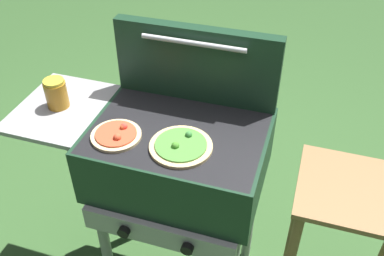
# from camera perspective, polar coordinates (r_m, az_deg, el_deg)

# --- Properties ---
(grill) EXTENTS (0.96, 0.53, 0.90)m
(grill) POSITION_cam_1_polar(r_m,az_deg,el_deg) (1.66, -2.16, -4.10)
(grill) COLOR #193823
(grill) RESTS_ON ground_plane
(grill_lid_open) EXTENTS (0.63, 0.08, 0.30)m
(grill_lid_open) POSITION_cam_1_polar(r_m,az_deg,el_deg) (1.65, 0.60, 8.37)
(grill_lid_open) COLOR #193823
(grill_lid_open) RESTS_ON grill
(pizza_veggie) EXTENTS (0.22, 0.22, 0.04)m
(pizza_veggie) POSITION_cam_1_polar(r_m,az_deg,el_deg) (1.48, -1.45, -2.32)
(pizza_veggie) COLOR #E0C17F
(pizza_veggie) RESTS_ON grill
(pizza_pepperoni) EXTENTS (0.18, 0.18, 0.04)m
(pizza_pepperoni) POSITION_cam_1_polar(r_m,az_deg,el_deg) (1.55, -9.84, -0.89)
(pizza_pepperoni) COLOR beige
(pizza_pepperoni) RESTS_ON grill
(sauce_jar) EXTENTS (0.08, 0.08, 0.12)m
(sauce_jar) POSITION_cam_1_polar(r_m,az_deg,el_deg) (1.72, -17.39, 4.26)
(sauce_jar) COLOR #B77A1E
(sauce_jar) RESTS_ON grill
(prep_table) EXTENTS (0.44, 0.36, 0.80)m
(prep_table) POSITION_cam_1_polar(r_m,az_deg,el_deg) (1.76, 19.77, -12.88)
(prep_table) COLOR olive
(prep_table) RESTS_ON ground_plane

